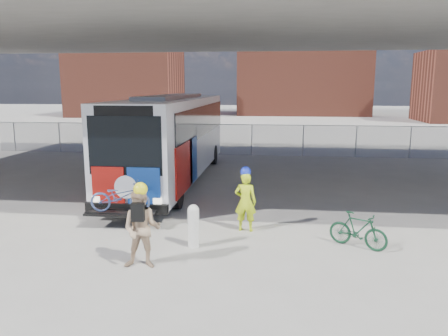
% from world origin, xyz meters
% --- Properties ---
extents(ground, '(160.00, 160.00, 0.00)m').
position_xyz_m(ground, '(0.00, 0.00, 0.00)').
color(ground, '#9E9991').
rests_on(ground, ground).
extents(bus, '(2.67, 12.94, 3.69)m').
position_xyz_m(bus, '(-2.00, 4.63, 2.11)').
color(bus, silver).
rests_on(bus, ground).
extents(overpass, '(40.00, 16.00, 7.95)m').
position_xyz_m(overpass, '(0.00, 4.00, 6.54)').
color(overpass, '#605E59').
rests_on(overpass, ground).
extents(chainlink_fence, '(30.00, 0.06, 30.00)m').
position_xyz_m(chainlink_fence, '(0.00, 12.00, 1.42)').
color(chainlink_fence, gray).
rests_on(chainlink_fence, ground).
extents(brick_buildings, '(54.00, 22.00, 12.00)m').
position_xyz_m(brick_buildings, '(1.23, 48.23, 5.42)').
color(brick_buildings, brown).
rests_on(brick_buildings, ground).
extents(smokestack, '(2.20, 2.20, 25.00)m').
position_xyz_m(smokestack, '(14.00, 55.00, 12.50)').
color(smokestack, brown).
rests_on(smokestack, ground).
extents(bollard, '(0.29, 0.29, 1.12)m').
position_xyz_m(bollard, '(0.37, -3.19, 0.60)').
color(bollard, white).
rests_on(bollard, ground).
extents(cyclist_hivis, '(0.65, 0.46, 1.86)m').
position_xyz_m(cyclist_hivis, '(1.60, -1.76, 0.90)').
color(cyclist_hivis, '#C4E017').
rests_on(cyclist_hivis, ground).
extents(cyclist_tan, '(0.93, 0.75, 1.99)m').
position_xyz_m(cyclist_tan, '(-0.53, -4.60, 0.94)').
color(cyclist_tan, tan).
rests_on(cyclist_tan, ground).
extents(bike_parked, '(1.53, 1.15, 0.92)m').
position_xyz_m(bike_parked, '(4.54, -2.73, 0.46)').
color(bike_parked, '#133D25').
rests_on(bike_parked, ground).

